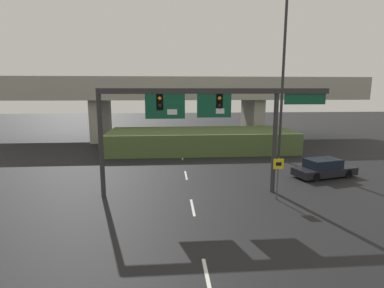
{
  "coord_description": "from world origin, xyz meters",
  "views": [
    {
      "loc": [
        -1.25,
        -5.92,
        6.34
      ],
      "look_at": [
        0.0,
        10.03,
        3.46
      ],
      "focal_mm": 28.0,
      "sensor_mm": 36.0,
      "label": 1
    }
  ],
  "objects_px": {
    "parked_sedan_near_right": "(324,169)",
    "highway_light_pole_near": "(283,70)",
    "signal_gantry": "(205,111)",
    "speed_limit_sign": "(278,173)"
  },
  "relations": [
    {
      "from": "signal_gantry",
      "to": "highway_light_pole_near",
      "type": "distance_m",
      "value": 12.18
    },
    {
      "from": "signal_gantry",
      "to": "parked_sedan_near_right",
      "type": "height_order",
      "value": "signal_gantry"
    },
    {
      "from": "parked_sedan_near_right",
      "to": "signal_gantry",
      "type": "bearing_deg",
      "value": -176.3
    },
    {
      "from": "signal_gantry",
      "to": "speed_limit_sign",
      "type": "height_order",
      "value": "signal_gantry"
    },
    {
      "from": "signal_gantry",
      "to": "speed_limit_sign",
      "type": "distance_m",
      "value": 5.6
    },
    {
      "from": "speed_limit_sign",
      "to": "highway_light_pole_near",
      "type": "relative_size",
      "value": 0.16
    },
    {
      "from": "signal_gantry",
      "to": "parked_sedan_near_right",
      "type": "xyz_separation_m",
      "value": [
        9.27,
        2.94,
        -4.52
      ]
    },
    {
      "from": "parked_sedan_near_right",
      "to": "speed_limit_sign",
      "type": "bearing_deg",
      "value": -153.89
    },
    {
      "from": "parked_sedan_near_right",
      "to": "highway_light_pole_near",
      "type": "bearing_deg",
      "value": 88.64
    },
    {
      "from": "speed_limit_sign",
      "to": "highway_light_pole_near",
      "type": "xyz_separation_m",
      "value": [
        3.86,
        10.05,
        6.5
      ]
    }
  ]
}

